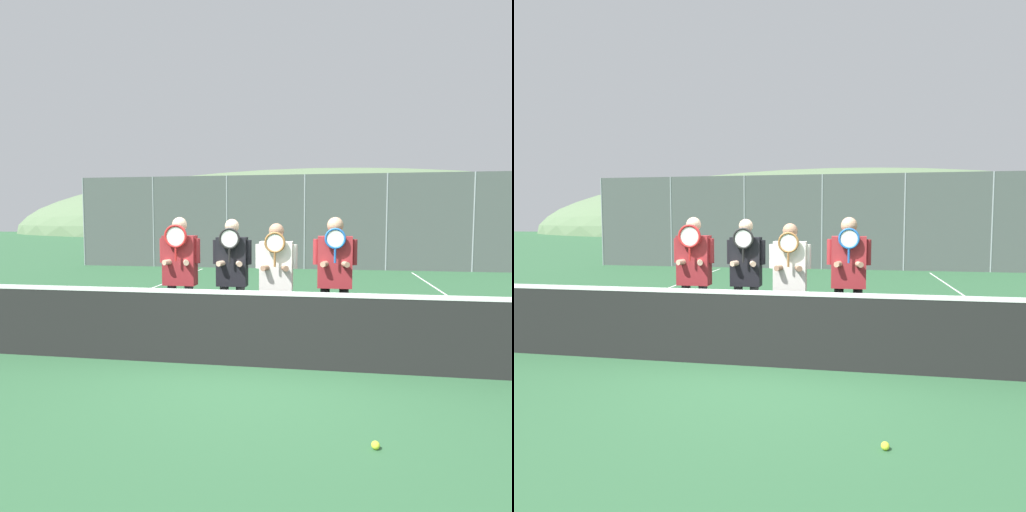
% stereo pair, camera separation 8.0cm
% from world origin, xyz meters
% --- Properties ---
extents(ground_plane, '(120.00, 120.00, 0.00)m').
position_xyz_m(ground_plane, '(0.00, 0.00, 0.00)').
color(ground_plane, '#2D5B38').
extents(hill_distant, '(90.91, 50.51, 17.68)m').
position_xyz_m(hill_distant, '(0.00, 60.97, 0.00)').
color(hill_distant, '#5B7551').
rests_on(hill_distant, ground_plane).
extents(clubhouse_building, '(17.92, 5.50, 3.64)m').
position_xyz_m(clubhouse_building, '(1.62, 19.68, 1.84)').
color(clubhouse_building, '#9EA3A8').
rests_on(clubhouse_building, ground_plane).
extents(fence_back, '(17.87, 0.06, 3.53)m').
position_xyz_m(fence_back, '(-0.00, 11.61, 1.76)').
color(fence_back, gray).
rests_on(fence_back, ground_plane).
extents(tennis_net, '(10.18, 0.09, 1.06)m').
position_xyz_m(tennis_net, '(0.00, 0.00, 0.50)').
color(tennis_net, gray).
rests_on(tennis_net, ground_plane).
extents(court_line_left_sideline, '(0.05, 16.00, 0.01)m').
position_xyz_m(court_line_left_sideline, '(-3.79, 3.00, 0.00)').
color(court_line_left_sideline, white).
rests_on(court_line_left_sideline, ground_plane).
extents(court_line_right_sideline, '(0.05, 16.00, 0.01)m').
position_xyz_m(court_line_right_sideline, '(3.79, 3.00, 0.00)').
color(court_line_right_sideline, white).
rests_on(court_line_right_sideline, ground_plane).
extents(player_leftmost, '(0.60, 0.34, 1.88)m').
position_xyz_m(player_leftmost, '(-1.17, 0.75, 1.12)').
color(player_leftmost, '#56565B').
rests_on(player_leftmost, ground_plane).
extents(player_center_left, '(0.57, 0.34, 1.85)m').
position_xyz_m(player_center_left, '(-0.43, 0.86, 1.09)').
color(player_center_left, '#56565B').
rests_on(player_center_left, ground_plane).
extents(player_center_right, '(0.58, 0.34, 1.79)m').
position_xyz_m(player_center_right, '(0.23, 0.73, 1.06)').
color(player_center_right, white).
rests_on(player_center_right, ground_plane).
extents(player_rightmost, '(0.60, 0.34, 1.88)m').
position_xyz_m(player_rightmost, '(1.03, 0.85, 1.12)').
color(player_rightmost, black).
rests_on(player_rightmost, ground_plane).
extents(car_far_left, '(4.18, 2.08, 1.88)m').
position_xyz_m(car_far_left, '(-4.57, 14.28, 0.95)').
color(car_far_left, black).
rests_on(car_far_left, ground_plane).
extents(car_left_of_center, '(4.49, 2.01, 1.86)m').
position_xyz_m(car_left_of_center, '(0.60, 14.61, 0.94)').
color(car_left_of_center, '#285638').
rests_on(car_left_of_center, ground_plane).
extents(car_center, '(4.20, 2.06, 1.66)m').
position_xyz_m(car_center, '(5.77, 14.17, 0.86)').
color(car_center, navy).
rests_on(car_center, ground_plane).
extents(tennis_ball_on_court, '(0.07, 0.07, 0.07)m').
position_xyz_m(tennis_ball_on_court, '(1.34, -1.87, 0.03)').
color(tennis_ball_on_court, '#CCDB33').
rests_on(tennis_ball_on_court, ground_plane).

